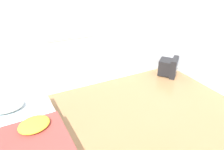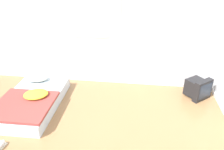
{
  "view_description": "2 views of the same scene",
  "coord_description": "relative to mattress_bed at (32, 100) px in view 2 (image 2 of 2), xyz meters",
  "views": [
    {
      "loc": [
        -0.99,
        -1.3,
        2.36
      ],
      "look_at": [
        0.65,
        1.88,
        0.54
      ],
      "focal_mm": 35.0,
      "sensor_mm": 36.0,
      "label": 1
    },
    {
      "loc": [
        1.05,
        -1.93,
        2.54
      ],
      "look_at": [
        0.56,
        1.84,
        0.6
      ],
      "focal_mm": 35.0,
      "sensor_mm": 36.0,
      "label": 2
    }
  ],
  "objects": [
    {
      "name": "mattress_bed",
      "position": [
        0.0,
        0.0,
        0.0
      ],
      "size": [
        1.06,
        1.76,
        0.37
      ],
      "color": "silver",
      "rests_on": "ground_plane"
    },
    {
      "name": "crt_tv",
      "position": [
        3.32,
        0.79,
        0.07
      ],
      "size": [
        0.57,
        0.57,
        0.44
      ],
      "color": "black",
      "rests_on": "ground_plane"
    },
    {
      "name": "wall_back",
      "position": [
        0.99,
        1.23,
        1.15
      ],
      "size": [
        7.86,
        0.08,
        2.6
      ],
      "color": "silver",
      "rests_on": "ground_plane"
    }
  ]
}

